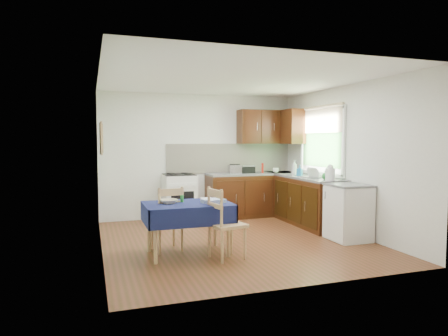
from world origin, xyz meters
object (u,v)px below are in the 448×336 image
object	(u,v)px
chair_far	(168,217)
kettle	(330,173)
dish_rack	(313,176)
chair_near	(224,221)
toaster	(235,169)
dining_table	(188,211)
sandwich_press	(247,169)

from	to	relation	value
chair_far	kettle	bearing A→B (deg)	174.68
kettle	dish_rack	bearing A→B (deg)	90.50
chair_near	kettle	xyz separation A→B (m)	(2.16, 0.83, 0.51)
chair_far	toaster	distance (m)	2.71
dining_table	kettle	world-z (taller)	kettle
dining_table	kettle	xyz separation A→B (m)	(2.56, 0.45, 0.41)
toaster	kettle	bearing A→B (deg)	-82.82
dish_rack	toaster	bearing A→B (deg)	123.88
dining_table	chair_far	size ratio (longest dim) A/B	1.28
chair_near	sandwich_press	size ratio (longest dim) A/B	3.33
toaster	kettle	size ratio (longest dim) A/B	0.93
chair_near	sandwich_press	xyz separation A→B (m)	(1.39, 2.67, 0.48)
toaster	kettle	world-z (taller)	kettle
toaster	chair_near	bearing A→B (deg)	-135.82
dish_rack	kettle	xyz separation A→B (m)	(0.00, -0.54, 0.10)
chair_near	dish_rack	size ratio (longest dim) A/B	2.47
dining_table	chair_far	bearing A→B (deg)	113.92
chair_near	dish_rack	xyz separation A→B (m)	(2.15, 1.36, 0.42)
toaster	sandwich_press	distance (m)	0.28
dish_rack	kettle	size ratio (longest dim) A/B	1.43
chair_far	toaster	world-z (taller)	toaster
toaster	kettle	distance (m)	2.09
chair_far	sandwich_press	xyz separation A→B (m)	(2.02, 2.06, 0.49)
chair_near	toaster	world-z (taller)	toaster
chair_far	toaster	size ratio (longest dim) A/B	3.66
dining_table	chair_near	size ratio (longest dim) A/B	1.23
chair_far	dish_rack	xyz separation A→B (m)	(2.78, 0.75, 0.43)
chair_far	toaster	bearing A→B (deg)	-140.54
kettle	chair_near	bearing A→B (deg)	-159.07
chair_far	sandwich_press	distance (m)	2.93
chair_far	sandwich_press	size ratio (longest dim) A/B	3.22
sandwich_press	kettle	xyz separation A→B (m)	(0.77, -1.85, 0.04)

